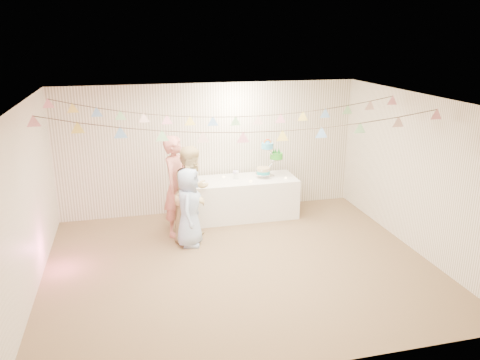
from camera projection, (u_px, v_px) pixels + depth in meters
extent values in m
plane|color=brown|center=(240.00, 264.00, 7.44)|extent=(6.00, 6.00, 0.00)
plane|color=silver|center=(240.00, 101.00, 6.65)|extent=(6.00, 6.00, 0.00)
plane|color=white|center=(210.00, 149.00, 9.36)|extent=(6.00, 6.00, 0.00)
plane|color=white|center=(298.00, 263.00, 4.73)|extent=(6.00, 6.00, 0.00)
plane|color=white|center=(26.00, 204.00, 6.37)|extent=(5.00, 5.00, 0.00)
plane|color=white|center=(416.00, 173.00, 7.72)|extent=(5.00, 5.00, 0.00)
cube|color=white|center=(243.00, 198.00, 9.27)|extent=(2.09, 0.84, 0.78)
cylinder|color=white|center=(214.00, 183.00, 8.98)|extent=(0.37, 0.37, 0.02)
imported|color=#C37065|center=(177.00, 186.00, 8.31)|extent=(0.72, 0.80, 1.83)
imported|color=#CFB67F|center=(193.00, 194.00, 8.13)|extent=(1.04, 1.04, 1.70)
imported|color=#A2BCE6|center=(189.00, 207.00, 7.94)|extent=(0.61, 0.77, 1.38)
cylinder|color=#FFD88C|center=(204.00, 183.00, 8.83)|extent=(0.04, 0.04, 0.03)
cylinder|color=#FFD88C|center=(224.00, 177.00, 9.24)|extent=(0.04, 0.04, 0.03)
cylinder|color=#FFD88C|center=(251.00, 181.00, 8.97)|extent=(0.04, 0.04, 0.03)
cylinder|color=#FFD88C|center=(257.00, 174.00, 9.43)|extent=(0.04, 0.04, 0.03)
cylinder|color=#FFD88C|center=(286.00, 178.00, 9.17)|extent=(0.04, 0.04, 0.03)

